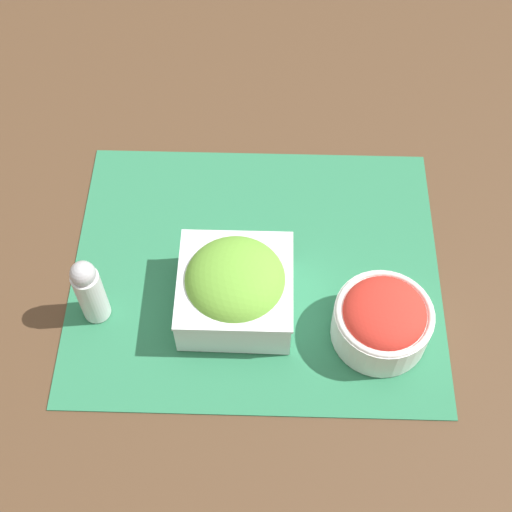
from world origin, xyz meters
The scene contains 5 objects.
ground_plane centered at (0.00, 0.00, 0.00)m, with size 3.00×3.00×0.00m, color #513823.
placemat centered at (0.00, 0.00, 0.00)m, with size 0.47×0.40×0.00m.
tomato_bowl centered at (0.15, -0.09, 0.04)m, with size 0.12×0.12×0.07m.
lettuce_bowl centered at (-0.02, -0.05, 0.05)m, with size 0.14×0.14×0.09m.
pepper_shaker centered at (-0.20, -0.07, 0.06)m, with size 0.03×0.03×0.11m.
Camera 1 is at (0.01, -0.49, 0.79)m, focal length 50.00 mm.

